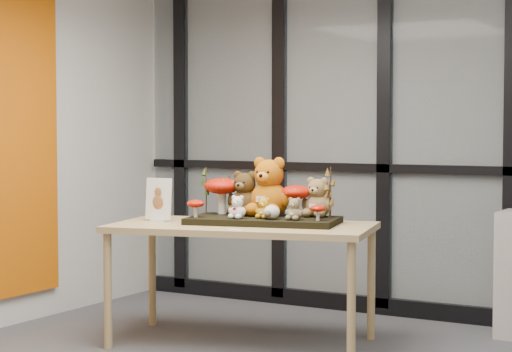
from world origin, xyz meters
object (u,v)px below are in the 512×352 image
Objects in this scene: bear_brown_medium at (245,191)px; bear_beige_small at (294,208)px; bear_white_bow at (238,206)px; mushroom_back_left at (222,194)px; bear_small_yellow at (264,207)px; display_table at (242,235)px; mushroom_front_left at (196,208)px; bear_tan_back at (318,195)px; bear_pooh_yellow at (269,183)px; diorama_tray at (264,221)px; mushroom_back_right at (296,199)px; sign_holder at (158,201)px; plush_cream_hedgehog at (272,211)px; mushroom_front_right at (318,212)px.

bear_brown_medium is 2.05× the size of bear_beige_small.
mushroom_back_left is (-0.25, 0.22, 0.05)m from bear_white_bow.
display_table is at bearing 175.53° from bear_small_yellow.
mushroom_front_left is at bearing -174.16° from bear_small_yellow.
bear_tan_back reaches higher than mushroom_front_left.
bear_tan_back is at bearing 1.30° from bear_pooh_yellow.
bear_tan_back is at bearing 28.68° from bear_white_bow.
diorama_tray is 4.22× the size of mushroom_back_right.
bear_beige_small is at bearing -30.84° from bear_brown_medium.
sign_holder is at bearing 175.58° from bear_beige_small.
mushroom_back_right reaches higher than display_table.
bear_small_yellow is 0.43m from mushroom_front_left.
bear_white_bow is (0.01, -0.07, 0.18)m from display_table.
bear_beige_small is 0.69× the size of mushroom_back_right.
bear_pooh_yellow is 4.24× the size of plush_cream_hedgehog.
mushroom_front_right is (0.27, 0.08, 0.00)m from plush_cream_hedgehog.
bear_brown_medium is at bearing 56.40° from mushroom_front_left.
mushroom_back_right is (-0.13, -0.04, -0.03)m from bear_tan_back.
bear_tan_back is at bearing 116.62° from mushroom_front_right.
bear_white_bow is at bearing 11.00° from mushroom_front_left.
display_table is 0.20m from bear_white_bow.
bear_brown_medium is 0.55m from sign_holder.
bear_pooh_yellow is 1.50× the size of bear_tan_back.
bear_pooh_yellow reaches higher than mushroom_front_right.
diorama_tray is at bearing 126.47° from plush_cream_hedgehog.
diorama_tray is at bearing -135.03° from mushroom_back_right.
bear_tan_back is 1.82× the size of bear_beige_small.
bear_brown_medium is (-0.18, 0.08, 0.17)m from diorama_tray.
display_table is 0.59m from sign_holder.
bear_small_yellow is (0.14, 0.02, 0.18)m from display_table.
plush_cream_hedgehog is 0.93× the size of mushroom_front_right.
plush_cream_hedgehog is at bearing 3.96° from bear_white_bow.
bear_pooh_yellow reaches higher than plush_cream_hedgehog.
mushroom_front_right is (0.47, 0.14, -0.03)m from bear_white_bow.
diorama_tray is 3.36× the size of bear_tan_back.
sign_holder is (-0.93, -0.39, -0.05)m from bear_tan_back.
bear_beige_small is (0.42, -0.13, -0.08)m from bear_brown_medium.
bear_pooh_yellow is 0.28m from plush_cream_hedgehog.
bear_tan_back is 1.01m from sign_holder.
bear_beige_small reaches higher than diorama_tray.
mushroom_back_right is 0.79× the size of sign_holder.
mushroom_front_left is at bearing -164.25° from diorama_tray.
plush_cream_hedgehog is (0.07, -0.03, -0.02)m from bear_small_yellow.
diorama_tray is 0.38m from mushroom_back_left.
bear_brown_medium is at bearing 149.16° from bear_beige_small.
bear_tan_back is 0.25m from bear_beige_small.
mushroom_back_left is (-0.58, 0.12, 0.05)m from bear_beige_small.
sign_holder is (-0.65, -0.20, 0.11)m from diorama_tray.
bear_tan_back is 0.99× the size of sign_holder.
diorama_tray is 6.40× the size of bear_small_yellow.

